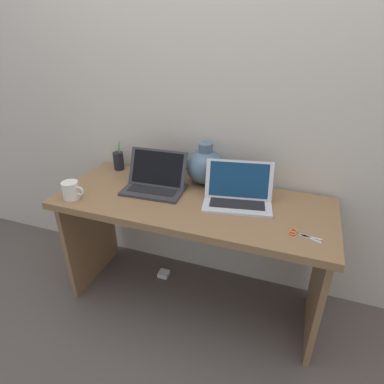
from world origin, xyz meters
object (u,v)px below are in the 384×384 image
(laptop_left, at_px, (156,180))
(scissors, at_px, (299,234))
(green_vase, at_px, (205,166))
(pen_cup, at_px, (119,161))
(power_brick, at_px, (164,274))
(laptop_right, at_px, (238,193))
(coffee_mug, at_px, (71,190))

(laptop_left, height_order, scissors, laptop_left)
(green_vase, xyz_separation_m, scissors, (0.56, -0.37, -0.10))
(laptop_left, height_order, green_vase, green_vase)
(pen_cup, distance_m, scissors, 1.20)
(pen_cup, bearing_deg, green_vase, -0.03)
(green_vase, bearing_deg, power_brick, -157.37)
(pen_cup, xyz_separation_m, power_brick, (0.33, -0.11, -0.76))
(green_vase, bearing_deg, pen_cup, 179.97)
(laptop_left, xyz_separation_m, laptop_right, (0.47, 0.00, -0.00))
(laptop_left, bearing_deg, green_vase, 35.18)
(pen_cup, relative_size, scissors, 1.26)
(pen_cup, height_order, power_brick, pen_cup)
(coffee_mug, bearing_deg, laptop_right, 16.78)
(green_vase, bearing_deg, coffee_mug, -145.55)
(green_vase, distance_m, coffee_mug, 0.76)
(green_vase, relative_size, scissors, 1.66)
(laptop_left, distance_m, power_brick, 0.76)
(laptop_right, distance_m, green_vase, 0.29)
(laptop_left, height_order, coffee_mug, laptop_left)
(laptop_left, xyz_separation_m, scissors, (0.80, -0.20, -0.05))
(laptop_left, relative_size, coffee_mug, 2.74)
(laptop_left, height_order, laptop_right, same)
(coffee_mug, bearing_deg, scissors, 2.77)
(laptop_left, relative_size, power_brick, 4.98)
(laptop_right, height_order, green_vase, green_vase)
(coffee_mug, height_order, scissors, coffee_mug)
(laptop_left, height_order, power_brick, laptop_left)
(laptop_left, distance_m, green_vase, 0.30)
(scissors, bearing_deg, green_vase, 146.68)
(green_vase, relative_size, pen_cup, 1.32)
(green_vase, relative_size, power_brick, 3.50)
(power_brick, bearing_deg, scissors, -17.89)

